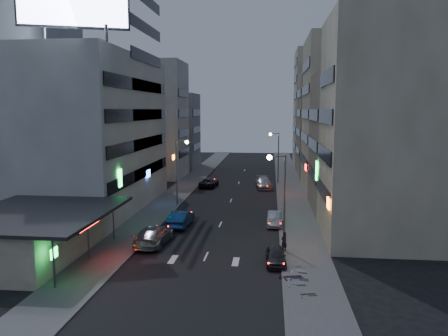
# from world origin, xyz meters

# --- Properties ---
(ground) EXTENTS (180.00, 180.00, 0.00)m
(ground) POSITION_xyz_m (0.00, 0.00, 0.00)
(ground) COLOR black
(ground) RESTS_ON ground
(sidewalk_left) EXTENTS (4.00, 120.00, 0.12)m
(sidewalk_left) POSITION_xyz_m (-8.00, 30.00, 0.06)
(sidewalk_left) COLOR #4C4C4F
(sidewalk_left) RESTS_ON ground
(sidewalk_right) EXTENTS (4.00, 120.00, 0.12)m
(sidewalk_right) POSITION_xyz_m (8.00, 30.00, 0.06)
(sidewalk_right) COLOR #4C4C4F
(sidewalk_right) RESTS_ON ground
(food_court) EXTENTS (11.00, 13.00, 3.88)m
(food_court) POSITION_xyz_m (-13.90, 2.00, 1.98)
(food_court) COLOR beige
(food_court) RESTS_ON ground
(white_building) EXTENTS (14.00, 24.00, 18.00)m
(white_building) POSITION_xyz_m (-17.00, 20.00, 9.00)
(white_building) COLOR beige
(white_building) RESTS_ON ground
(grey_tower) EXTENTS (10.00, 14.00, 34.00)m
(grey_tower) POSITION_xyz_m (-26.00, 23.00, 17.00)
(grey_tower) COLOR gray
(grey_tower) RESTS_ON ground
(shophouse_near) EXTENTS (10.00, 11.00, 20.00)m
(shophouse_near) POSITION_xyz_m (15.00, 10.50, 10.00)
(shophouse_near) COLOR beige
(shophouse_near) RESTS_ON ground
(shophouse_mid) EXTENTS (11.00, 12.00, 16.00)m
(shophouse_mid) POSITION_xyz_m (15.50, 22.00, 8.00)
(shophouse_mid) COLOR gray
(shophouse_mid) RESTS_ON ground
(shophouse_far) EXTENTS (10.00, 14.00, 22.00)m
(shophouse_far) POSITION_xyz_m (15.00, 35.00, 11.00)
(shophouse_far) COLOR beige
(shophouse_far) RESTS_ON ground
(far_left_a) EXTENTS (11.00, 10.00, 20.00)m
(far_left_a) POSITION_xyz_m (-15.50, 45.00, 10.00)
(far_left_a) COLOR beige
(far_left_a) RESTS_ON ground
(far_left_b) EXTENTS (12.00, 10.00, 15.00)m
(far_left_b) POSITION_xyz_m (-16.00, 58.00, 7.50)
(far_left_b) COLOR gray
(far_left_b) RESTS_ON ground
(far_right_a) EXTENTS (11.00, 12.00, 18.00)m
(far_right_a) POSITION_xyz_m (15.50, 50.00, 9.00)
(far_right_a) COLOR gray
(far_right_a) RESTS_ON ground
(far_right_b) EXTENTS (12.00, 12.00, 24.00)m
(far_right_b) POSITION_xyz_m (16.00, 64.00, 12.00)
(far_right_b) COLOR beige
(far_right_b) RESTS_ON ground
(billboard) EXTENTS (9.52, 3.75, 6.20)m
(billboard) POSITION_xyz_m (-12.99, 9.97, 21.66)
(billboard) COLOR #595B60
(billboard) RESTS_ON white_building
(street_lamp_right_near) EXTENTS (1.60, 0.44, 8.02)m
(street_lamp_right_near) POSITION_xyz_m (5.90, 6.00, 5.36)
(street_lamp_right_near) COLOR #595B60
(street_lamp_right_near) RESTS_ON sidewalk_right
(street_lamp_left) EXTENTS (1.60, 0.44, 8.02)m
(street_lamp_left) POSITION_xyz_m (-5.90, 22.00, 5.36)
(street_lamp_left) COLOR #595B60
(street_lamp_left) RESTS_ON sidewalk_left
(street_lamp_right_far) EXTENTS (1.60, 0.44, 8.02)m
(street_lamp_right_far) POSITION_xyz_m (5.90, 40.00, 5.36)
(street_lamp_right_far) COLOR #595B60
(street_lamp_right_far) RESTS_ON sidewalk_right
(parked_car_right_near) EXTENTS (1.65, 3.80, 1.27)m
(parked_car_right_near) POSITION_xyz_m (5.60, 2.86, 0.64)
(parked_car_right_near) COLOR #2C2B31
(parked_car_right_near) RESTS_ON ground
(parked_car_right_mid) EXTENTS (1.55, 4.20, 1.37)m
(parked_car_right_mid) POSITION_xyz_m (5.60, 14.24, 0.69)
(parked_car_right_mid) COLOR #97999F
(parked_car_right_mid) RESTS_ON ground
(parked_car_left) EXTENTS (2.80, 5.17, 1.38)m
(parked_car_left) POSITION_xyz_m (-4.29, 35.67, 0.69)
(parked_car_left) COLOR black
(parked_car_left) RESTS_ON ground
(parked_car_right_far) EXTENTS (2.92, 5.82, 1.62)m
(parked_car_right_far) POSITION_xyz_m (4.12, 35.59, 0.81)
(parked_car_right_far) COLOR #9B9EA3
(parked_car_right_far) RESTS_ON ground
(road_car_blue) EXTENTS (2.03, 5.09, 1.65)m
(road_car_blue) POSITION_xyz_m (-3.86, 12.67, 0.82)
(road_car_blue) COLOR navy
(road_car_blue) RESTS_ON ground
(road_car_silver) EXTENTS (2.80, 5.99, 1.69)m
(road_car_silver) POSITION_xyz_m (-5.00, 6.65, 0.85)
(road_car_silver) COLOR #95979C
(road_car_silver) RESTS_ON ground
(person) EXTENTS (0.71, 0.70, 1.66)m
(person) POSITION_xyz_m (6.30, 5.66, 0.95)
(person) COLOR black
(person) RESTS_ON sidewalk_right
(scooter_black_a) EXTENTS (0.95, 1.74, 1.01)m
(scooter_black_a) POSITION_xyz_m (8.06, -2.55, 0.63)
(scooter_black_a) COLOR black
(scooter_black_a) RESTS_ON sidewalk_right
(scooter_silver_a) EXTENTS (0.79, 1.76, 1.04)m
(scooter_silver_a) POSITION_xyz_m (7.51, -1.03, 0.64)
(scooter_silver_a) COLOR #94969B
(scooter_silver_a) RESTS_ON sidewalk_right
(scooter_blue) EXTENTS (1.01, 1.84, 1.07)m
(scooter_blue) POSITION_xyz_m (7.88, -0.23, 0.65)
(scooter_blue) COLOR navy
(scooter_blue) RESTS_ON sidewalk_right
(scooter_black_b) EXTENTS (1.13, 2.11, 1.23)m
(scooter_black_b) POSITION_xyz_m (7.38, 0.36, 0.73)
(scooter_black_b) COLOR black
(scooter_black_b) RESTS_ON sidewalk_right
(scooter_silver_b) EXTENTS (1.02, 1.83, 1.06)m
(scooter_silver_b) POSITION_xyz_m (7.90, 1.15, 0.65)
(scooter_silver_b) COLOR #A7AAAE
(scooter_silver_b) RESTS_ON sidewalk_right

